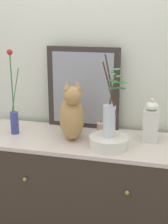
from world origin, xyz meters
name	(u,v)px	position (x,y,z in m)	size (l,w,h in m)	color
wall_back	(95,66)	(0.00, 0.31, 1.30)	(4.40, 0.08, 2.60)	silver
sideboard	(84,199)	(0.00, 0.00, 0.44)	(1.40, 0.50, 0.88)	#382E22
mirror_leaning	(83,88)	(-0.06, 0.22, 1.16)	(0.50, 0.03, 0.56)	#322B26
cat_sitting	(72,115)	(-0.08, -0.01, 1.04)	(0.25, 0.44, 0.39)	#AF874E
vase_slim_green	(14,114)	(-0.47, -0.01, 1.02)	(0.08, 0.05, 0.55)	#384088
bowl_porcelain	(109,142)	(0.17, -0.09, 0.92)	(0.23, 0.23, 0.07)	silver
vase_glass_clear	(110,116)	(0.18, -0.09, 1.09)	(0.14, 0.21, 0.49)	silver
jar_lidded_porcelain	(151,122)	(0.41, 0.07, 1.01)	(0.09, 0.09, 0.28)	silver
candle_pillar	(100,130)	(0.09, 0.06, 0.93)	(0.04, 0.04, 0.11)	beige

